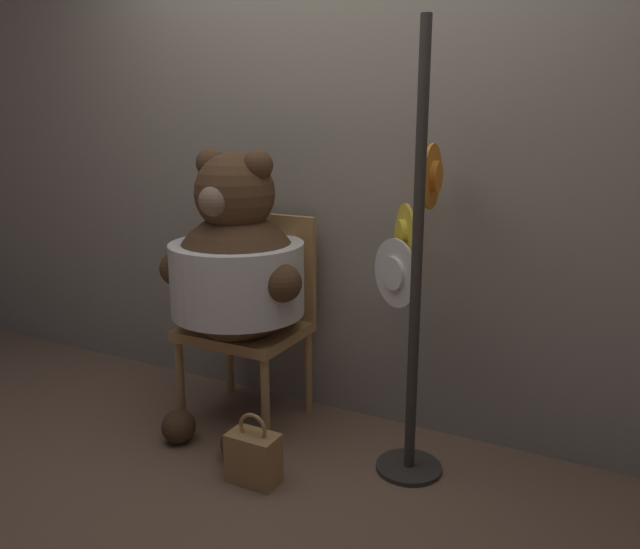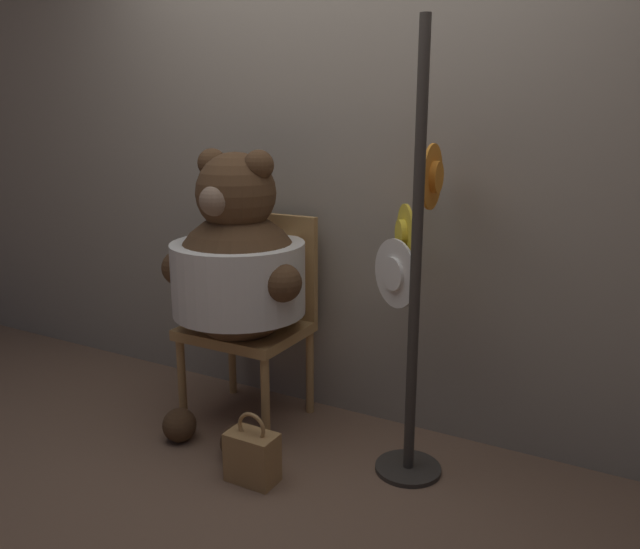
{
  "view_description": "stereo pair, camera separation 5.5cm",
  "coord_description": "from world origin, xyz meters",
  "px_view_note": "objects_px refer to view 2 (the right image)",
  "views": [
    {
      "loc": [
        1.29,
        -2.16,
        1.46
      ],
      "look_at": [
        0.1,
        0.13,
        0.81
      ],
      "focal_mm": 35.0,
      "sensor_mm": 36.0,
      "label": 1
    },
    {
      "loc": [
        1.34,
        -2.13,
        1.46
      ],
      "look_at": [
        0.1,
        0.13,
        0.81
      ],
      "focal_mm": 35.0,
      "sensor_mm": 36.0,
      "label": 2
    }
  ],
  "objects_px": {
    "hat_display_rack": "(412,277)",
    "handbag_on_ground": "(252,456)",
    "teddy_bear": "(237,270)",
    "chair": "(255,309)"
  },
  "relations": [
    {
      "from": "hat_display_rack",
      "to": "handbag_on_ground",
      "type": "xyz_separation_m",
      "value": [
        -0.5,
        -0.45,
        -0.72
      ]
    },
    {
      "from": "hat_display_rack",
      "to": "teddy_bear",
      "type": "bearing_deg",
      "value": -174.96
    },
    {
      "from": "chair",
      "to": "handbag_on_ground",
      "type": "xyz_separation_m",
      "value": [
        0.34,
        -0.54,
        -0.43
      ]
    },
    {
      "from": "chair",
      "to": "handbag_on_ground",
      "type": "distance_m",
      "value": 0.77
    },
    {
      "from": "chair",
      "to": "handbag_on_ground",
      "type": "relative_size",
      "value": 3.27
    },
    {
      "from": "teddy_bear",
      "to": "chair",
      "type": "bearing_deg",
      "value": 97.79
    },
    {
      "from": "teddy_bear",
      "to": "handbag_on_ground",
      "type": "relative_size",
      "value": 4.33
    },
    {
      "from": "hat_display_rack",
      "to": "chair",
      "type": "bearing_deg",
      "value": 173.86
    },
    {
      "from": "chair",
      "to": "teddy_bear",
      "type": "distance_m",
      "value": 0.29
    },
    {
      "from": "teddy_bear",
      "to": "handbag_on_ground",
      "type": "xyz_separation_m",
      "value": [
        0.32,
        -0.37,
        -0.67
      ]
    }
  ]
}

